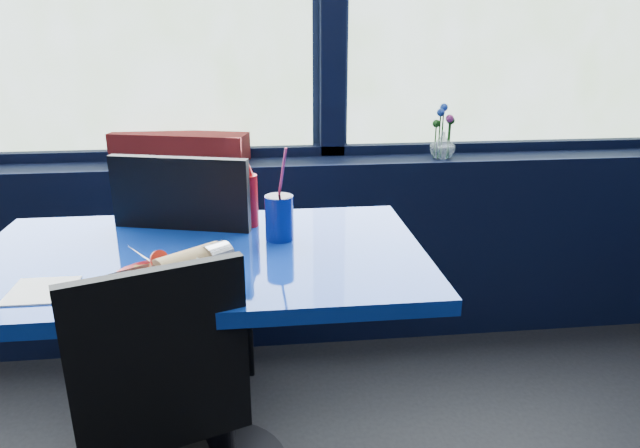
{
  "coord_description": "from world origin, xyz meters",
  "views": [
    {
      "loc": [
        0.46,
        0.56,
        1.33
      ],
      "look_at": [
        0.62,
        1.98,
        0.83
      ],
      "focal_mm": 32.0,
      "sensor_mm": 36.0,
      "label": 1
    }
  ],
  "objects_px": {
    "chair_near_back": "(182,272)",
    "soda_cup": "(279,217)",
    "near_table": "(206,313)",
    "planter_box": "(179,147)",
    "food_basket": "(174,278)",
    "ketchup_bottle": "(249,196)",
    "flower_vase": "(443,142)"
  },
  "relations": [
    {
      "from": "food_basket",
      "to": "near_table",
      "type": "bearing_deg",
      "value": 67.72
    },
    {
      "from": "soda_cup",
      "to": "food_basket",
      "type": "bearing_deg",
      "value": -129.19
    },
    {
      "from": "planter_box",
      "to": "food_basket",
      "type": "height_order",
      "value": "planter_box"
    },
    {
      "from": "food_basket",
      "to": "soda_cup",
      "type": "bearing_deg",
      "value": 38.11
    },
    {
      "from": "near_table",
      "to": "chair_near_back",
      "type": "xyz_separation_m",
      "value": [
        -0.1,
        0.32,
        -0.01
      ]
    },
    {
      "from": "food_basket",
      "to": "soda_cup",
      "type": "relative_size",
      "value": 1.12
    },
    {
      "from": "near_table",
      "to": "flower_vase",
      "type": "relative_size",
      "value": 5.37
    },
    {
      "from": "planter_box",
      "to": "flower_vase",
      "type": "bearing_deg",
      "value": 10.57
    },
    {
      "from": "chair_near_back",
      "to": "ketchup_bottle",
      "type": "height_order",
      "value": "chair_near_back"
    },
    {
      "from": "flower_vase",
      "to": "ketchup_bottle",
      "type": "xyz_separation_m",
      "value": [
        -0.8,
        -0.61,
        -0.03
      ]
    },
    {
      "from": "planter_box",
      "to": "food_basket",
      "type": "xyz_separation_m",
      "value": [
        0.11,
        -1.14,
        -0.07
      ]
    },
    {
      "from": "ketchup_bottle",
      "to": "soda_cup",
      "type": "bearing_deg",
      "value": -55.65
    },
    {
      "from": "chair_near_back",
      "to": "soda_cup",
      "type": "bearing_deg",
      "value": 157.95
    },
    {
      "from": "flower_vase",
      "to": "food_basket",
      "type": "xyz_separation_m",
      "value": [
        -0.97,
        -1.05,
        -0.08
      ]
    },
    {
      "from": "flower_vase",
      "to": "food_basket",
      "type": "distance_m",
      "value": 1.43
    },
    {
      "from": "chair_near_back",
      "to": "soda_cup",
      "type": "distance_m",
      "value": 0.48
    },
    {
      "from": "chair_near_back",
      "to": "soda_cup",
      "type": "relative_size",
      "value": 3.59
    },
    {
      "from": "food_basket",
      "to": "flower_vase",
      "type": "bearing_deg",
      "value": 34.73
    },
    {
      "from": "planter_box",
      "to": "near_table",
      "type": "bearing_deg",
      "value": -65.1
    },
    {
      "from": "chair_near_back",
      "to": "food_basket",
      "type": "bearing_deg",
      "value": 111.55
    },
    {
      "from": "flower_vase",
      "to": "ketchup_bottle",
      "type": "height_order",
      "value": "flower_vase"
    },
    {
      "from": "flower_vase",
      "to": "soda_cup",
      "type": "xyz_separation_m",
      "value": [
        -0.71,
        -0.74,
        -0.05
      ]
    },
    {
      "from": "near_table",
      "to": "planter_box",
      "type": "bearing_deg",
      "value": 99.62
    },
    {
      "from": "near_table",
      "to": "chair_near_back",
      "type": "relative_size",
      "value": 1.24
    },
    {
      "from": "near_table",
      "to": "planter_box",
      "type": "xyz_separation_m",
      "value": [
        -0.15,
        0.9,
        0.29
      ]
    },
    {
      "from": "flower_vase",
      "to": "food_basket",
      "type": "relative_size",
      "value": 0.74
    },
    {
      "from": "near_table",
      "to": "planter_box",
      "type": "relative_size",
      "value": 2.15
    },
    {
      "from": "near_table",
      "to": "soda_cup",
      "type": "distance_m",
      "value": 0.34
    },
    {
      "from": "soda_cup",
      "to": "near_table",
      "type": "bearing_deg",
      "value": -160.19
    },
    {
      "from": "chair_near_back",
      "to": "food_basket",
      "type": "relative_size",
      "value": 3.21
    },
    {
      "from": "food_basket",
      "to": "soda_cup",
      "type": "distance_m",
      "value": 0.4
    },
    {
      "from": "near_table",
      "to": "soda_cup",
      "type": "height_order",
      "value": "soda_cup"
    }
  ]
}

